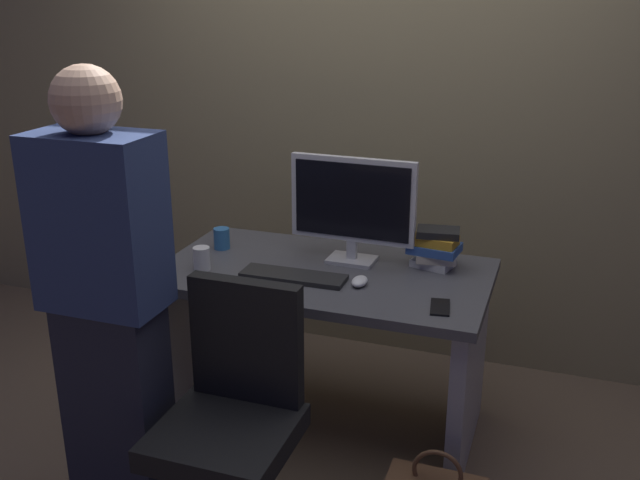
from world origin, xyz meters
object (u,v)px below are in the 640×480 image
object	(u,v)px
monitor	(353,204)
person_at_desk	(108,307)
keyboard	(293,276)
cup_near_keyboard	(202,259)
book_stack	(435,248)
cup_by_monitor	(222,238)
desk	(324,321)
cell_phone	(440,307)
mouse	(360,281)
office_chair	(233,435)

from	to	relation	value
monitor	person_at_desk	bearing A→B (deg)	-121.65
person_at_desk	keyboard	xyz separation A→B (m)	(0.41, 0.67, -0.09)
cup_near_keyboard	book_stack	bearing A→B (deg)	21.15
book_stack	cup_by_monitor	bearing A→B (deg)	-174.72
desk	keyboard	size ratio (longest dim) A/B	3.18
cup_by_monitor	cell_phone	xyz separation A→B (m)	(1.05, -0.31, -0.04)
cell_phone	keyboard	bearing A→B (deg)	162.64
monitor	mouse	xyz separation A→B (m)	(0.11, -0.24, -0.24)
monitor	keyboard	bearing A→B (deg)	-122.79
office_chair	mouse	bearing A→B (deg)	70.53
mouse	book_stack	distance (m)	0.39
person_at_desk	keyboard	size ratio (longest dim) A/B	3.81
office_chair	cup_by_monitor	size ratio (longest dim) A/B	9.91
keyboard	cup_near_keyboard	distance (m)	0.40
cell_phone	cup_by_monitor	bearing A→B (deg)	154.16
mouse	cup_near_keyboard	distance (m)	0.67
monitor	mouse	world-z (taller)	monitor
monitor	cup_near_keyboard	distance (m)	0.67
monitor	cup_by_monitor	size ratio (longest dim) A/B	5.70
book_stack	person_at_desk	bearing A→B (deg)	-133.10
desk	office_chair	world-z (taller)	office_chair
office_chair	cup_near_keyboard	distance (m)	0.83
office_chair	mouse	distance (m)	0.79
cup_near_keyboard	person_at_desk	bearing A→B (deg)	-91.16
office_chair	monitor	size ratio (longest dim) A/B	1.74
office_chair	mouse	world-z (taller)	office_chair
monitor	keyboard	world-z (taller)	monitor
office_chair	cup_near_keyboard	bearing A→B (deg)	124.47
book_stack	cell_phone	distance (m)	0.42
desk	mouse	bearing A→B (deg)	-29.73
monitor	office_chair	bearing A→B (deg)	-98.34
cup_near_keyboard	cup_by_monitor	bearing A→B (deg)	98.58
office_chair	cup_by_monitor	bearing A→B (deg)	117.78
monitor	cup_near_keyboard	size ratio (longest dim) A/B	5.43
monitor	cell_phone	xyz separation A→B (m)	(0.45, -0.35, -0.25)
desk	person_at_desk	size ratio (longest dim) A/B	0.83
cell_phone	mouse	bearing A→B (deg)	153.13
person_at_desk	cup_by_monitor	world-z (taller)	person_at_desk
office_chair	cell_phone	world-z (taller)	office_chair
desk	monitor	distance (m)	0.51
monitor	cup_by_monitor	world-z (taller)	monitor
mouse	cup_by_monitor	bearing A→B (deg)	163.77
cup_by_monitor	cell_phone	world-z (taller)	cup_by_monitor
person_at_desk	cup_by_monitor	distance (m)	0.90
cup_near_keyboard	book_stack	size ratio (longest dim) A/B	0.46
cup_near_keyboard	keyboard	bearing A→B (deg)	5.51
desk	keyboard	bearing A→B (deg)	-124.76
desk	person_at_desk	bearing A→B (deg)	-121.79
monitor	mouse	distance (m)	0.35
office_chair	cup_by_monitor	world-z (taller)	office_chair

